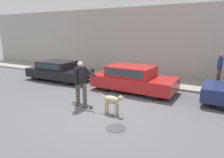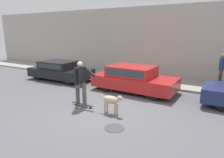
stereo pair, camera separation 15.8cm
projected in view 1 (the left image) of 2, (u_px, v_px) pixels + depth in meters
name	position (u px, v px, depth m)	size (l,w,h in m)	color
ground_plane	(101.00, 109.00, 7.74)	(36.00, 36.00, 0.00)	#545459
back_wall	(155.00, 42.00, 12.93)	(32.00, 0.30, 4.50)	#ADA89E
sidewalk_curb	(146.00, 80.00, 12.19)	(30.00, 2.59, 0.10)	gray
parked_car_0	(59.00, 71.00, 12.24)	(3.97, 1.86, 1.15)	black
parked_car_1	(133.00, 79.00, 9.92)	(4.15, 1.96, 1.26)	black
dog	(112.00, 101.00, 7.16)	(1.03, 0.32, 0.75)	tan
skateboarder	(81.00, 81.00, 7.77)	(2.24, 0.66, 1.80)	beige
pedestrian_with_bag	(220.00, 68.00, 10.46)	(0.25, 0.71, 1.71)	#28282D
manhole_cover	(116.00, 128.00, 6.18)	(0.62, 0.62, 0.01)	#38383D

